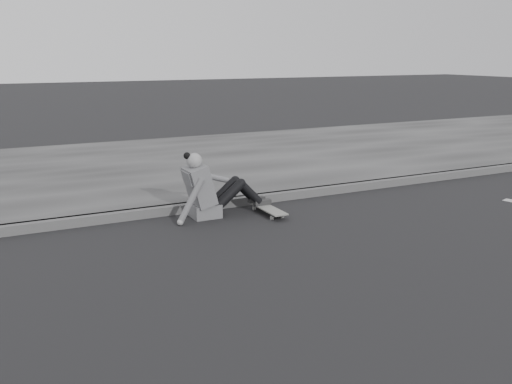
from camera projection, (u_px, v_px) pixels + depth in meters
ground at (401, 253)px, 6.14m from camera, size 80.00×80.00×0.00m
curb at (284, 195)px, 8.37m from camera, size 24.00×0.16×0.12m
sidewalk at (208, 161)px, 11.00m from camera, size 24.00×6.00×0.12m
skateboard at (268, 209)px, 7.61m from camera, size 0.20×0.78×0.09m
seated_woman at (209, 190)px, 7.44m from camera, size 1.38×0.46×0.88m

